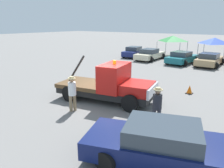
# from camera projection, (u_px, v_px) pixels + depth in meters

# --- Properties ---
(ground_plane) EXTENTS (160.00, 160.00, 0.00)m
(ground_plane) POSITION_uv_depth(u_px,v_px,m) (105.00, 100.00, 12.58)
(ground_plane) COLOR slate
(tow_truck) EXTENTS (5.81, 3.00, 2.51)m
(tow_truck) POSITION_uv_depth(u_px,v_px,m) (110.00, 85.00, 12.19)
(tow_truck) COLOR black
(tow_truck) RESTS_ON ground
(foreground_car) EXTENTS (5.70, 3.56, 1.34)m
(foreground_car) POSITION_uv_depth(u_px,v_px,m) (169.00, 146.00, 6.71)
(foreground_car) COLOR #0F194C
(foreground_car) RESTS_ON ground
(person_near_truck) EXTENTS (0.39, 0.39, 1.78)m
(person_near_truck) POSITION_uv_depth(u_px,v_px,m) (157.00, 104.00, 9.03)
(person_near_truck) COLOR #38383D
(person_near_truck) RESTS_ON ground
(person_at_hood) EXTENTS (0.40, 0.40, 1.79)m
(person_at_hood) POSITION_uv_depth(u_px,v_px,m) (72.00, 91.00, 10.78)
(person_at_hood) COLOR #847051
(person_at_hood) RESTS_ON ground
(parked_car_navy) EXTENTS (2.72, 4.61, 1.34)m
(parked_car_navy) POSITION_uv_depth(u_px,v_px,m) (134.00, 52.00, 28.53)
(parked_car_navy) COLOR navy
(parked_car_navy) RESTS_ON ground
(parked_car_cream) EXTENTS (2.49, 4.76, 1.34)m
(parked_car_cream) POSITION_uv_depth(u_px,v_px,m) (150.00, 54.00, 26.15)
(parked_car_cream) COLOR beige
(parked_car_cream) RESTS_ON ground
(parked_car_teal) EXTENTS (2.80, 4.58, 1.34)m
(parked_car_teal) POSITION_uv_depth(u_px,v_px,m) (182.00, 58.00, 23.68)
(parked_car_teal) COLOR #196670
(parked_car_teal) RESTS_ON ground
(parked_car_tan) EXTENTS (2.50, 4.59, 1.34)m
(parked_car_tan) POSITION_uv_depth(u_px,v_px,m) (209.00, 60.00, 22.45)
(parked_car_tan) COLOR tan
(parked_car_tan) RESTS_ON ground
(canopy_tent_green) EXTENTS (3.17, 3.17, 2.66)m
(canopy_tent_green) POSITION_uv_depth(u_px,v_px,m) (173.00, 38.00, 29.24)
(canopy_tent_green) COLOR #9E9EA3
(canopy_tent_green) RESTS_ON ground
(canopy_tent_blue) EXTENTS (2.95, 2.95, 2.60)m
(canopy_tent_blue) POSITION_uv_depth(u_px,v_px,m) (214.00, 41.00, 26.16)
(canopy_tent_blue) COLOR #9E9EA3
(canopy_tent_blue) RESTS_ON ground
(traffic_cone) EXTENTS (0.40, 0.40, 0.55)m
(traffic_cone) POSITION_uv_depth(u_px,v_px,m) (189.00, 90.00, 13.69)
(traffic_cone) COLOR black
(traffic_cone) RESTS_ON ground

